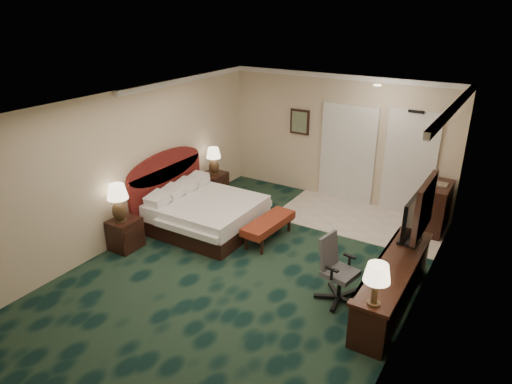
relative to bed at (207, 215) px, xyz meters
The scene contains 24 objects.
floor 1.81m from the bed, 34.34° to the right, with size 5.00×7.50×0.00m, color black.
ceiling 3.00m from the bed, 34.34° to the right, with size 5.00×7.50×0.00m, color white.
wall_back 3.29m from the bed, 61.67° to the left, with size 5.00×0.00×2.70m, color beige.
wall_front 5.09m from the bed, 72.75° to the right, with size 5.00×0.00×2.70m, color beige.
wall_left 1.78m from the bed, 135.38° to the right, with size 0.00×7.50×2.70m, color beige.
wall_right 4.24m from the bed, 14.24° to the right, with size 0.00×7.50×2.70m, color beige.
crown_molding 2.96m from the bed, 34.34° to the right, with size 5.00×7.50×0.10m, color silver, non-canonical shape.
tile_patch 3.05m from the bed, 38.50° to the left, with size 3.20×1.70×0.01m, color beige.
headboard 1.05m from the bed, behind, with size 0.12×2.00×1.40m, color #4E0F0D, non-canonical shape.
entry_door 4.13m from the bed, 41.84° to the left, with size 1.02×0.06×2.18m, color silver.
closet_doors 3.29m from the bed, 57.40° to the left, with size 1.20×0.06×2.10m, color beige.
wall_art 3.06m from the bed, 77.93° to the left, with size 0.45×0.06×0.55m, color #426356.
wall_mirror 4.15m from the bed, ahead, with size 0.05×0.95×0.75m, color white.
bed is the anchor object (origin of this frame).
nightstand_near 1.56m from the bed, 120.15° to the right, with size 0.44×0.51×0.55m, color black.
nightstand_far 1.48m from the bed, 121.25° to the left, with size 0.47×0.54×0.58m, color black.
lamp_near 1.72m from the bed, 119.43° to the right, with size 0.36×0.36×0.68m, color #302312, non-canonical shape.
lamp_far 1.58m from the bed, 120.46° to the left, with size 0.31×0.31×0.59m, color #302312, non-canonical shape.
bed_bench 1.25m from the bed, ahead, with size 0.42×1.21×0.41m, color maroon.
desk 3.74m from the bed, ahead, with size 0.51×2.39×0.69m, color black.
tv 3.78m from the bed, ahead, with size 0.08×0.98×0.76m, color black.
desk_lamp 4.12m from the bed, 23.49° to the right, with size 0.32×0.32×0.56m, color #302312, non-canonical shape.
desk_chair 3.13m from the bed, 15.45° to the right, with size 0.58×0.54×0.99m, color #4D4D4D, non-canonical shape.
minibar 4.29m from the bed, 30.74° to the left, with size 0.49×0.88×0.93m, color black.
Camera 1 is at (3.39, -5.21, 4.04)m, focal length 32.00 mm.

